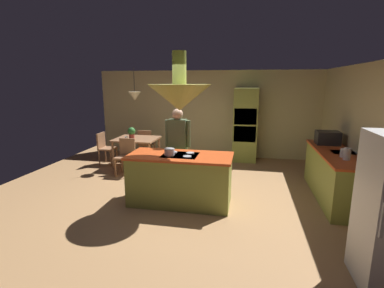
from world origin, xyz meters
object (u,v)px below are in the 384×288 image
at_px(canister_sugar, 343,153).
at_px(microwave_on_counter, 328,138).
at_px(oven_tower, 245,125).
at_px(chair_facing_island, 126,154).
at_px(chair_by_back_wall, 146,142).
at_px(canister_flour, 347,154).
at_px(kitchen_island, 180,179).
at_px(potted_plant_on_table, 132,132).
at_px(cup_on_table, 126,138).
at_px(person_at_island, 178,144).
at_px(dining_table, 137,142).
at_px(cooking_pot_on_cooktop, 169,152).
at_px(chair_at_corner, 105,146).

relative_size(canister_sugar, microwave_on_counter, 0.34).
bearing_deg(oven_tower, chair_facing_island, -146.75).
distance_m(chair_by_back_wall, canister_flour, 5.24).
relative_size(kitchen_island, potted_plant_on_table, 6.29).
height_order(cup_on_table, canister_sugar, canister_sugar).
bearing_deg(person_at_island, dining_table, 136.84).
bearing_deg(cup_on_table, oven_tower, 24.79).
height_order(oven_tower, person_at_island, oven_tower).
height_order(oven_tower, cooking_pot_on_cooktop, oven_tower).
distance_m(chair_at_corner, potted_plant_on_table, 0.93).
bearing_deg(kitchen_island, canister_sugar, 8.10).
bearing_deg(potted_plant_on_table, oven_tower, 22.84).
xyz_separation_m(cup_on_table, canister_sugar, (4.73, -1.46, 0.19)).
bearing_deg(chair_facing_island, oven_tower, 33.25).
bearing_deg(oven_tower, person_at_island, -117.56).
height_order(chair_facing_island, chair_at_corner, same).
bearing_deg(cooking_pot_on_cooktop, chair_facing_island, 135.05).
xyz_separation_m(dining_table, chair_facing_island, (0.00, -0.69, -0.16)).
relative_size(chair_by_back_wall, chair_at_corner, 1.00).
xyz_separation_m(kitchen_island, dining_table, (-1.70, 2.10, 0.20)).
relative_size(canister_sugar, cooking_pot_on_cooktop, 0.86).
xyz_separation_m(oven_tower, cup_on_table, (-2.99, -1.38, -0.22)).
height_order(dining_table, chair_at_corner, chair_at_corner).
relative_size(dining_table, chair_facing_island, 1.26).
xyz_separation_m(dining_table, microwave_on_counter, (4.54, -0.61, 0.40)).
xyz_separation_m(kitchen_island, chair_facing_island, (-1.70, 1.41, 0.04)).
bearing_deg(canister_flour, chair_at_corner, 161.06).
relative_size(person_at_island, cooking_pot_on_cooktop, 9.37).
height_order(person_at_island, cooking_pot_on_cooktop, person_at_island).
bearing_deg(cooking_pot_on_cooktop, canister_flour, 6.73).
distance_m(person_at_island, chair_facing_island, 1.70).
height_order(dining_table, chair_by_back_wall, chair_by_back_wall).
relative_size(person_at_island, chair_at_corner, 1.94).
distance_m(oven_tower, canister_flour, 3.48).
distance_m(kitchen_island, potted_plant_on_table, 2.75).
bearing_deg(chair_at_corner, cup_on_table, -107.63).
bearing_deg(microwave_on_counter, cup_on_table, 175.48).
distance_m(kitchen_island, microwave_on_counter, 3.26).
distance_m(chair_by_back_wall, microwave_on_counter, 4.76).
relative_size(cup_on_table, canister_sugar, 0.58).
height_order(canister_flour, canister_sugar, canister_flour).
bearing_deg(cup_on_table, chair_facing_island, -67.94).
bearing_deg(chair_by_back_wall, chair_at_corner, 36.77).
bearing_deg(oven_tower, canister_flour, -60.04).
height_order(oven_tower, dining_table, oven_tower).
distance_m(chair_at_corner, microwave_on_counter, 5.53).
relative_size(kitchen_island, cup_on_table, 20.98).
relative_size(kitchen_island, person_at_island, 1.12).
relative_size(chair_at_corner, canister_flour, 4.22).
distance_m(dining_table, chair_by_back_wall, 0.71).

